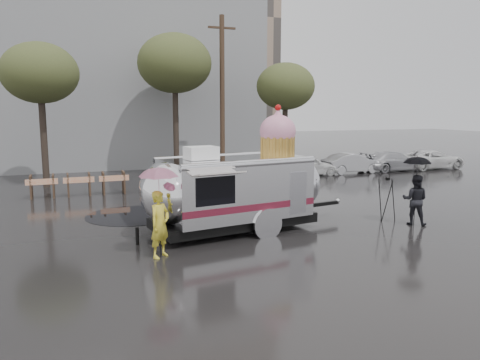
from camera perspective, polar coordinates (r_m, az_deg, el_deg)
name	(u,v)px	position (r m, az deg, el deg)	size (l,w,h in m)	color
ground	(291,243)	(13.70, 6.30, -7.61)	(120.00, 120.00, 0.00)	black
puddles	(165,214)	(17.40, -9.08, -4.13)	(8.73, 3.73, 0.01)	black
grey_building	(92,71)	(35.90, -17.57, 12.57)	(22.00, 12.00, 13.00)	slate
utility_pole	(222,95)	(27.10, -2.18, 10.36)	(1.60, 0.28, 9.00)	#473323
tree_left	(40,74)	(24.82, -23.22, 11.82)	(3.64, 3.64, 6.95)	#382D26
tree_mid	(175,64)	(27.51, -7.98, 13.84)	(4.20, 4.20, 8.03)	#382D26
tree_right	(285,87)	(27.50, 5.56, 11.21)	(3.36, 3.36, 6.42)	#382D26
barricade_row	(79,184)	(21.97, -19.05, -0.45)	(4.30, 0.80, 1.00)	#473323
parked_cars	(377,160)	(29.79, 16.36, 2.35)	(13.20, 1.90, 1.50)	silver
airstream_trailer	(237,186)	(14.66, -0.40, -0.79)	(7.45, 3.57, 4.05)	silver
person_left	(160,224)	(12.32, -9.74, -5.34)	(0.63, 0.42, 1.75)	yellow
umbrella_pink	(159,182)	(12.10, -9.87, -0.29)	(1.25, 1.25, 2.40)	pink
person_right	(415,200)	(16.57, 20.56, -2.28)	(0.81, 0.45, 1.68)	black
umbrella_black	(417,167)	(16.41, 20.76, 1.47)	(1.13, 1.13, 2.32)	black
tripod	(387,195)	(16.91, 17.49, -1.73)	(0.57, 0.62, 1.51)	black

